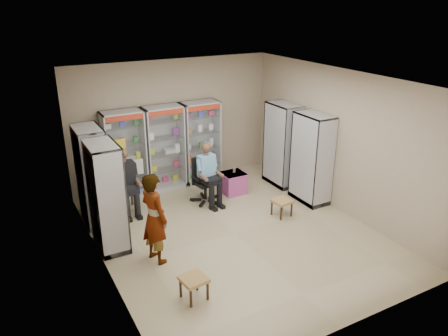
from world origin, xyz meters
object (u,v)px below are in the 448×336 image
cabinet_back_left (125,155)px  seated_shopkeeper (206,175)px  office_chair (205,180)px  pink_trunk (233,183)px  cabinet_right_far (282,145)px  wooden_chair (125,190)px  cabinet_back_right (201,142)px  cabinet_left_far (93,176)px  cabinet_right_near (312,159)px  woven_stool_a (282,208)px  woven_stool_b (194,288)px  cabinet_back_mid (164,148)px  standing_man (154,218)px  cabinet_left_near (107,197)px

cabinet_back_left → seated_shopkeeper: cabinet_back_left is taller
office_chair → pink_trunk: 0.84m
cabinet_right_far → wooden_chair: (-3.78, 0.40, -0.53)m
cabinet_right_far → seated_shopkeeper: size_ratio=1.53×
cabinet_back_right → pink_trunk: (0.32, -1.06, -0.75)m
cabinet_left_far → seated_shopkeeper: (2.37, -0.29, -0.34)m
cabinet_right_near → cabinet_left_far: size_ratio=1.00×
wooden_chair → woven_stool_a: (2.79, -1.83, -0.29)m
cabinet_back_right → woven_stool_b: cabinet_back_right is taller
cabinet_right_near → wooden_chair: cabinet_right_near is taller
cabinet_back_mid → pink_trunk: 1.82m
pink_trunk → woven_stool_a: (0.32, -1.50, -0.06)m
cabinet_right_far → standing_man: size_ratio=1.22×
cabinet_right_far → cabinet_back_mid: bearing=66.3°
woven_stool_a → cabinet_back_mid: bearing=121.9°
cabinet_right_near → cabinet_back_left: bearing=57.7°
cabinet_back_right → woven_stool_b: 4.72m
cabinet_back_left → cabinet_right_far: size_ratio=1.00×
cabinet_left_near → office_chair: 2.56m
cabinet_back_right → standing_man: 3.65m
cabinet_right_far → cabinet_right_near: bearing=-180.0°
woven_stool_a → woven_stool_b: 3.18m
cabinet_right_far → cabinet_back_left: bearing=72.2°
cabinet_back_left → standing_man: size_ratio=1.22×
seated_shopkeeper → woven_stool_b: size_ratio=3.51×
wooden_chair → cabinet_right_near: bearing=-21.6°
woven_stool_a → pink_trunk: bearing=102.0°
cabinet_back_left → standing_man: bearing=-97.1°
cabinet_right_far → cabinet_left_far: 4.46m
cabinet_back_right → cabinet_right_near: same height
cabinet_back_right → wooden_chair: 2.33m
office_chair → woven_stool_b: (-1.66, -2.97, -0.33)m
cabinet_back_left → cabinet_back_right: 1.90m
cabinet_back_mid → woven_stool_b: cabinet_back_mid is taller
cabinet_right_near → cabinet_left_near: 4.46m
cabinet_back_right → cabinet_left_near: bearing=-144.3°
seated_shopkeeper → wooden_chair: bearing=155.9°
cabinet_back_right → wooden_chair: size_ratio=2.13×
cabinet_back_left → cabinet_back_right: size_ratio=1.00×
office_chair → standing_man: (-1.79, -1.69, 0.30)m
cabinet_back_right → standing_man: bearing=-128.2°
cabinet_back_left → pink_trunk: (2.22, -1.06, -0.75)m
cabinet_back_mid → cabinet_right_far: same height
cabinet_right_far → woven_stool_a: bearing=145.2°
wooden_chair → cabinet_right_far: bearing=-6.0°
cabinet_back_left → wooden_chair: bearing=-108.9°
cabinet_left_near → office_chair: bearing=109.9°
cabinet_back_right → cabinet_left_far: (-2.83, -0.93, 0.00)m
woven_stool_b → standing_man: bearing=95.9°
pink_trunk → wooden_chair: bearing=172.4°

